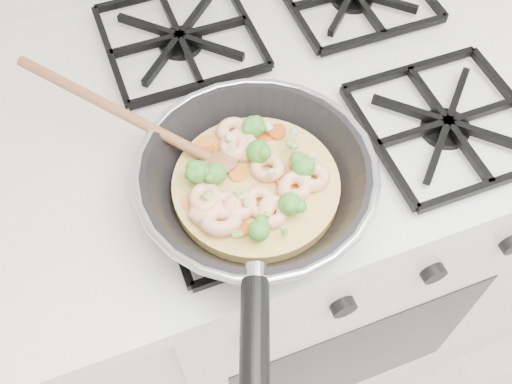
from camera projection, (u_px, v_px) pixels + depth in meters
name	position (u px, v px, depth m)	size (l,w,h in m)	color
stove	(291.00, 229.00, 1.25)	(0.60, 0.60, 0.92)	white
skillet	(254.00, 183.00, 0.72)	(0.39, 0.56, 0.10)	black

